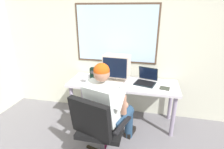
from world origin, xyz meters
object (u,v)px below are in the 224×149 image
(wine_glass, at_px, (86,77))
(desk_speaker, at_px, (93,73))
(crt_monitor, at_px, (117,66))
(coffee_mug, at_px, (95,80))
(laptop, at_px, (146,79))
(cd_case, at_px, (165,88))
(office_chair, at_px, (97,125))
(desk, at_px, (123,87))
(person_seated, at_px, (108,105))

(wine_glass, relative_size, desk_speaker, 0.76)
(crt_monitor, bearing_deg, coffee_mug, -150.12)
(laptop, xyz_separation_m, desk_speaker, (-0.91, 0.01, 0.03))
(cd_case, bearing_deg, coffee_mug, -178.41)
(laptop, bearing_deg, crt_monitor, -176.53)
(crt_monitor, relative_size, desk_speaker, 2.39)
(wine_glass, bearing_deg, desk_speaker, 78.49)
(office_chair, relative_size, desk_speaker, 5.13)
(desk, relative_size, wine_glass, 12.60)
(crt_monitor, height_order, desk_speaker, crt_monitor)
(office_chair, xyz_separation_m, person_seated, (0.07, 0.26, 0.12))
(desk, height_order, coffee_mug, coffee_mug)
(person_seated, xyz_separation_m, desk_speaker, (-0.45, 0.76, 0.15))
(desk_speaker, bearing_deg, wine_glass, -101.51)
(crt_monitor, distance_m, wine_glass, 0.53)
(wine_glass, distance_m, coffee_mug, 0.16)
(crt_monitor, xyz_separation_m, coffee_mug, (-0.31, -0.18, -0.20))
(desk_speaker, bearing_deg, coffee_mug, -62.01)
(person_seated, height_order, desk_speaker, person_seated)
(laptop, bearing_deg, office_chair, -117.68)
(desk_speaker, height_order, cd_case, desk_speaker)
(coffee_mug, bearing_deg, person_seated, -57.96)
(coffee_mug, bearing_deg, crt_monitor, 29.88)
(office_chair, bearing_deg, wine_glass, 118.29)
(laptop, xyz_separation_m, coffee_mug, (-0.80, -0.21, -0.01))
(office_chair, relative_size, coffee_mug, 9.11)
(wine_glass, distance_m, cd_case, 1.24)
(desk_speaker, bearing_deg, crt_monitor, -4.98)
(desk, bearing_deg, crt_monitor, 154.45)
(desk, xyz_separation_m, office_chair, (-0.16, -0.92, -0.09))
(crt_monitor, xyz_separation_m, wine_glass, (-0.47, -0.19, -0.16))
(person_seated, relative_size, coffee_mug, 12.41)
(desk, height_order, laptop, laptop)
(desk_speaker, relative_size, coffee_mug, 1.78)
(person_seated, relative_size, wine_glass, 9.15)
(cd_case, height_order, coffee_mug, coffee_mug)
(laptop, height_order, desk_speaker, laptop)
(person_seated, xyz_separation_m, laptop, (0.46, 0.75, 0.12))
(desk, xyz_separation_m, person_seated, (-0.08, -0.67, 0.03))
(office_chair, xyz_separation_m, crt_monitor, (0.04, 0.98, 0.43))
(wine_glass, bearing_deg, crt_monitor, 21.82)
(person_seated, height_order, laptop, person_seated)
(desk, bearing_deg, coffee_mug, -163.87)
(desk, relative_size, cd_case, 10.81)
(office_chair, relative_size, wine_glass, 6.72)
(office_chair, bearing_deg, laptop, 62.32)
(coffee_mug, bearing_deg, laptop, 14.54)
(office_chair, bearing_deg, crt_monitor, 87.62)
(person_seated, bearing_deg, cd_case, 37.82)
(office_chair, xyz_separation_m, wine_glass, (-0.43, 0.79, 0.27))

